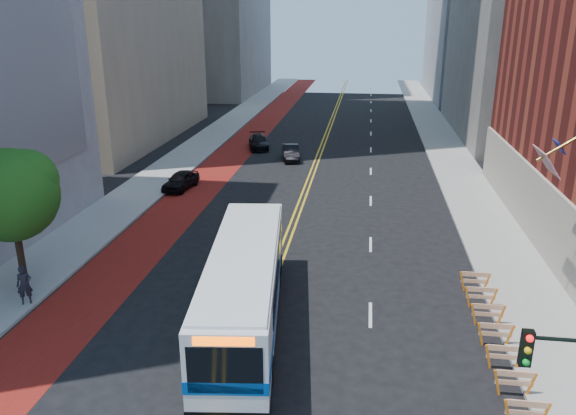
# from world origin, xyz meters

# --- Properties ---
(ground) EXTENTS (160.00, 160.00, 0.00)m
(ground) POSITION_xyz_m (0.00, 0.00, 0.00)
(ground) COLOR black
(ground) RESTS_ON ground
(sidewalk_left) EXTENTS (4.00, 140.00, 0.15)m
(sidewalk_left) POSITION_xyz_m (-12.00, 30.00, 0.07)
(sidewalk_left) COLOR gray
(sidewalk_left) RESTS_ON ground
(sidewalk_right) EXTENTS (4.00, 140.00, 0.15)m
(sidewalk_right) POSITION_xyz_m (12.00, 30.00, 0.07)
(sidewalk_right) COLOR gray
(sidewalk_right) RESTS_ON ground
(bus_lane_paint) EXTENTS (3.60, 140.00, 0.01)m
(bus_lane_paint) POSITION_xyz_m (-8.10, 30.00, 0.00)
(bus_lane_paint) COLOR #610F0D
(bus_lane_paint) RESTS_ON ground
(center_line_inner) EXTENTS (0.14, 140.00, 0.01)m
(center_line_inner) POSITION_xyz_m (-0.18, 30.00, 0.00)
(center_line_inner) COLOR gold
(center_line_inner) RESTS_ON ground
(center_line_outer) EXTENTS (0.14, 140.00, 0.01)m
(center_line_outer) POSITION_xyz_m (0.18, 30.00, 0.00)
(center_line_outer) COLOR gold
(center_line_outer) RESTS_ON ground
(lane_dashes) EXTENTS (0.14, 98.20, 0.01)m
(lane_dashes) POSITION_xyz_m (4.80, 38.00, 0.01)
(lane_dashes) COLOR silver
(lane_dashes) RESTS_ON ground
(construction_barriers) EXTENTS (1.42, 10.91, 1.00)m
(construction_barriers) POSITION_xyz_m (9.60, 3.42, 0.68)
(construction_barriers) COLOR orange
(construction_barriers) RESTS_ON ground
(street_tree) EXTENTS (4.20, 4.20, 6.70)m
(street_tree) POSITION_xyz_m (-11.24, 6.04, 4.91)
(street_tree) COLOR black
(street_tree) RESTS_ON sidewalk_left
(traffic_signal) EXTENTS (2.21, 0.34, 5.07)m
(traffic_signal) POSITION_xyz_m (9.41, -3.51, 3.72)
(traffic_signal) COLOR black
(traffic_signal) RESTS_ON sidewalk_right
(transit_bus) EXTENTS (4.15, 12.62, 3.41)m
(transit_bus) POSITION_xyz_m (-0.43, 4.59, 1.78)
(transit_bus) COLOR silver
(transit_bus) RESTS_ON ground
(car_a) EXTENTS (2.15, 4.10, 1.33)m
(car_a) POSITION_xyz_m (-9.30, 22.93, 0.67)
(car_a) COLOR black
(car_a) RESTS_ON ground
(car_b) EXTENTS (2.16, 4.20, 1.32)m
(car_b) POSITION_xyz_m (-2.37, 33.05, 0.66)
(car_b) COLOR black
(car_b) RESTS_ON ground
(car_c) EXTENTS (2.86, 4.78, 1.30)m
(car_c) POSITION_xyz_m (-6.10, 37.13, 0.65)
(car_c) COLOR black
(car_c) RESTS_ON ground
(pedestrian) EXTENTS (0.78, 0.69, 1.79)m
(pedestrian) POSITION_xyz_m (-10.40, 4.65, 1.04)
(pedestrian) COLOR black
(pedestrian) RESTS_ON sidewalk_left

